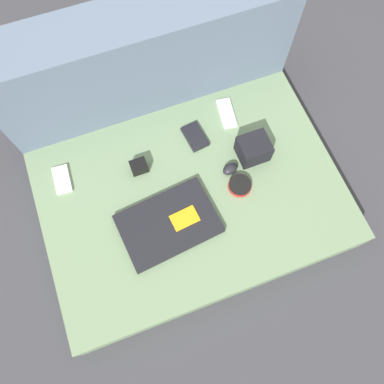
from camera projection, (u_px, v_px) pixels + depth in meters
ground_plane at (192, 206)px, 1.42m from camera, size 8.00×8.00×0.00m
couch_seat at (192, 200)px, 1.36m from camera, size 1.04×0.72×0.13m
couch_backrest at (147, 70)px, 1.34m from camera, size 1.04×0.20×0.50m
laptop at (169, 224)px, 1.25m from camera, size 0.34×0.24×0.03m
computer_mouse at (230, 169)px, 1.32m from camera, size 0.07×0.05×0.03m
speaker_puck at (240, 185)px, 1.30m from camera, size 0.08×0.08×0.02m
phone_silver at (227, 113)px, 1.41m from camera, size 0.07×0.13×0.01m
phone_black at (62, 180)px, 1.31m from camera, size 0.06×0.11×0.01m
phone_small at (195, 137)px, 1.37m from camera, size 0.08×0.11×0.01m
camera_pouch at (253, 149)px, 1.32m from camera, size 0.10×0.09×0.08m
charger_brick at (139, 167)px, 1.31m from camera, size 0.06×0.05×0.04m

